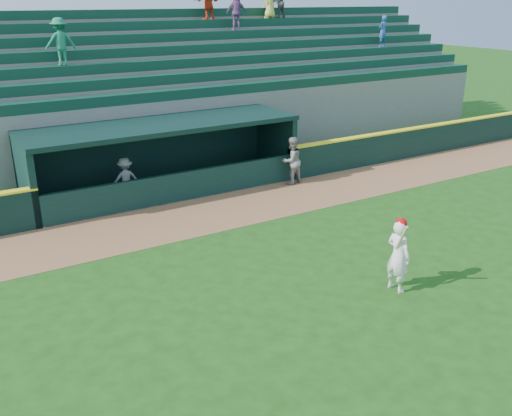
# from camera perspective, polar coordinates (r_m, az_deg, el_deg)

# --- Properties ---
(ground) EXTENTS (120.00, 120.00, 0.00)m
(ground) POSITION_cam_1_polar(r_m,az_deg,el_deg) (14.17, 3.40, -6.87)
(ground) COLOR #1B4711
(ground) RESTS_ON ground
(warning_track) EXTENTS (40.00, 3.00, 0.01)m
(warning_track) POSITION_cam_1_polar(r_m,az_deg,el_deg) (18.05, -5.47, -0.74)
(warning_track) COLOR #8E5C39
(warning_track) RESTS_ON ground
(field_wall_right) EXTENTS (15.50, 0.30, 1.20)m
(field_wall_right) POSITION_cam_1_polar(r_m,az_deg,el_deg) (26.44, 17.45, 6.61)
(field_wall_right) COLOR black
(field_wall_right) RESTS_ON ground
(wall_stripe_right) EXTENTS (15.50, 0.32, 0.06)m
(wall_stripe_right) POSITION_cam_1_polar(r_m,az_deg,el_deg) (26.31, 17.59, 7.94)
(wall_stripe_right) COLOR yellow
(wall_stripe_right) RESTS_ON field_wall_right
(dugout_player_front) EXTENTS (0.93, 0.77, 1.74)m
(dugout_player_front) POSITION_cam_1_polar(r_m,az_deg,el_deg) (20.86, 3.57, 4.75)
(dugout_player_front) COLOR gray
(dugout_player_front) RESTS_ON ground
(dugout_player_inside) EXTENTS (0.98, 0.62, 1.45)m
(dugout_player_inside) POSITION_cam_1_polar(r_m,az_deg,el_deg) (19.70, -12.92, 2.87)
(dugout_player_inside) COLOR #A4A49F
(dugout_player_inside) RESTS_ON ground
(dugout) EXTENTS (9.40, 2.80, 2.46)m
(dugout) POSITION_cam_1_polar(r_m,az_deg,el_deg) (20.35, -9.48, 5.53)
(dugout) COLOR slate
(dugout) RESTS_ON ground
(stands) EXTENTS (34.50, 6.25, 7.48)m
(stands) POSITION_cam_1_polar(r_m,az_deg,el_deg) (24.35, -13.78, 10.17)
(stands) COLOR slate
(stands) RESTS_ON ground
(batter_at_plate) EXTENTS (0.55, 0.80, 1.83)m
(batter_at_plate) POSITION_cam_1_polar(r_m,az_deg,el_deg) (13.56, 14.04, -4.53)
(batter_at_plate) COLOR white
(batter_at_plate) RESTS_ON ground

